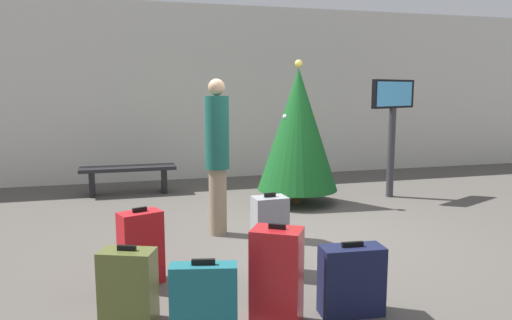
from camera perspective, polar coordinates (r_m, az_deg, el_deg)
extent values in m
plane|color=#514C47|center=(6.15, 4.74, -8.71)|extent=(16.00, 16.00, 0.00)
cube|color=beige|center=(9.99, -3.70, 7.87)|extent=(16.00, 0.20, 3.45)
cylinder|color=#4C3319|center=(7.76, 4.85, -4.26)|extent=(0.12, 0.12, 0.23)
cone|color=#14511E|center=(7.60, 4.94, 3.59)|extent=(1.26, 1.26, 1.90)
sphere|color=#F2D84C|center=(7.58, 5.04, 11.21)|extent=(0.12, 0.12, 0.12)
sphere|color=silver|center=(7.77, 3.26, 4.02)|extent=(0.08, 0.08, 0.08)
sphere|color=yellow|center=(7.89, 6.67, 2.21)|extent=(0.08, 0.08, 0.08)
sphere|color=silver|center=(7.73, 4.95, 6.97)|extent=(0.08, 0.08, 0.08)
sphere|color=yellow|center=(7.64, 6.66, 5.17)|extent=(0.08, 0.08, 0.08)
sphere|color=silver|center=(7.46, 3.44, 5.08)|extent=(0.08, 0.08, 0.08)
sphere|color=silver|center=(8.04, 3.62, 0.69)|extent=(0.08, 0.08, 0.08)
cylinder|color=#333338|center=(8.41, 15.56, 0.81)|extent=(0.12, 0.12, 1.49)
cube|color=black|center=(8.34, 15.83, 7.48)|extent=(1.00, 0.51, 0.46)
cube|color=#4CB2F2|center=(8.30, 15.99, 7.47)|extent=(0.87, 0.40, 0.39)
cube|color=black|center=(8.64, -14.77, -0.94)|extent=(1.61, 0.44, 0.06)
cube|color=black|center=(8.70, -18.68, -2.65)|extent=(0.08, 0.35, 0.42)
cube|color=black|center=(8.71, -10.74, -2.34)|extent=(0.08, 0.35, 0.42)
cylinder|color=gray|center=(6.06, -4.50, -4.89)|extent=(0.22, 0.22, 0.83)
cylinder|color=#19594C|center=(5.93, -4.59, 3.23)|extent=(0.30, 0.30, 0.89)
sphere|color=tan|center=(5.90, -4.66, 8.51)|extent=(0.20, 0.20, 0.20)
cube|color=#9EA0A5|center=(4.80, 1.62, -8.82)|extent=(0.34, 0.25, 0.77)
cube|color=black|center=(4.70, 1.64, -4.12)|extent=(0.11, 0.04, 0.04)
cube|color=#59602D|center=(4.01, -14.77, -14.10)|extent=(0.47, 0.37, 0.57)
cube|color=black|center=(3.91, -14.94, -9.94)|extent=(0.15, 0.08, 0.04)
cube|color=#19606B|center=(3.57, -6.12, -16.59)|extent=(0.49, 0.26, 0.59)
cube|color=black|center=(3.45, -6.20, -11.81)|extent=(0.17, 0.06, 0.04)
cube|color=#B2191E|center=(4.69, -13.35, -10.00)|extent=(0.43, 0.34, 0.69)
cube|color=black|center=(4.59, -13.50, -5.69)|extent=(0.14, 0.07, 0.04)
cube|color=#B2191E|center=(3.84, 2.46, -13.45)|extent=(0.46, 0.43, 0.75)
cube|color=black|center=(3.71, 2.50, -7.79)|extent=(0.13, 0.09, 0.04)
cube|color=#141938|center=(4.07, 11.14, -13.70)|extent=(0.52, 0.27, 0.56)
cube|color=black|center=(3.97, 11.26, -9.67)|extent=(0.18, 0.04, 0.04)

